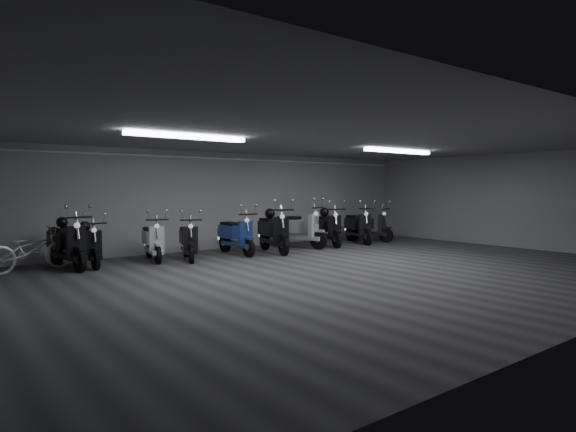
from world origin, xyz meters
TOP-DOWN VIEW (x-y plane):
  - floor at (0.00, 0.00)m, footprint 14.00×10.00m
  - ceiling at (0.00, 0.00)m, footprint 14.00×10.00m
  - back_wall at (0.00, 5.00)m, footprint 14.00×0.01m
  - right_wall at (7.00, 0.00)m, footprint 0.01×10.00m
  - fluor_strip_left at (-3.00, 1.00)m, footprint 2.40×0.18m
  - fluor_strip_right at (3.00, 1.00)m, footprint 2.40×0.18m
  - conduit at (0.00, 4.92)m, footprint 13.60×0.05m
  - scooter_0 at (-4.54, 3.84)m, footprint 0.91×2.00m
  - scooter_1 at (-4.10, 3.88)m, footprint 0.58×1.69m
  - scooter_2 at (-2.59, 3.85)m, footprint 0.90×1.81m
  - scooter_3 at (-1.86, 3.44)m, footprint 1.09×1.80m
  - scooter_4 at (-0.40, 3.59)m, footprint 0.62×1.84m
  - scooter_5 at (0.62, 3.31)m, footprint 1.09×2.10m
  - scooter_6 at (1.83, 3.75)m, footprint 1.34×2.12m
  - scooter_7 at (2.85, 3.59)m, footprint 1.18×2.02m
  - scooter_8 at (4.12, 3.55)m, footprint 1.24×2.00m
  - scooter_9 at (4.78, 3.69)m, footprint 1.09×1.93m
  - bicycle at (-5.24, 3.96)m, footprint 1.88×1.02m
  - helmet_0 at (2.93, 3.85)m, footprint 0.29×0.29m
  - helmet_1 at (-4.58, 4.11)m, footprint 0.24×0.24m
  - helmet_2 at (0.68, 3.59)m, footprint 0.28×0.28m
  - helmet_3 at (-4.10, 4.11)m, footprint 0.24×0.24m

SIDE VIEW (x-z plane):
  - floor at x=0.00m, z-range -0.01..0.00m
  - bicycle at x=-5.24m, z-range 0.00..1.15m
  - scooter_1 at x=-4.10m, z-range 0.00..1.25m
  - scooter_3 at x=-1.86m, z-range 0.00..1.27m
  - scooter_2 at x=-2.59m, z-range 0.00..1.29m
  - scooter_9 at x=4.78m, z-range 0.00..1.36m
  - scooter_4 at x=-0.40m, z-range 0.00..1.37m
  - scooter_8 at x=4.12m, z-range 0.00..1.41m
  - scooter_7 at x=2.85m, z-range 0.00..1.42m
  - scooter_0 at x=-4.54m, z-range 0.00..1.44m
  - scooter_5 at x=0.62m, z-range 0.00..1.49m
  - scooter_6 at x=1.83m, z-range 0.00..1.50m
  - helmet_3 at x=-4.10m, z-range 0.78..1.02m
  - helmet_1 at x=-4.58m, z-range 0.89..1.14m
  - helmet_0 at x=2.93m, z-range 0.88..1.17m
  - helmet_2 at x=0.68m, z-range 0.92..1.20m
  - back_wall at x=0.00m, z-range 0.00..2.80m
  - right_wall at x=7.00m, z-range 0.00..2.80m
  - conduit at x=0.00m, z-range 2.59..2.65m
  - fluor_strip_left at x=-3.00m, z-range 2.70..2.78m
  - fluor_strip_right at x=3.00m, z-range 2.70..2.78m
  - ceiling at x=0.00m, z-range 2.80..2.81m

